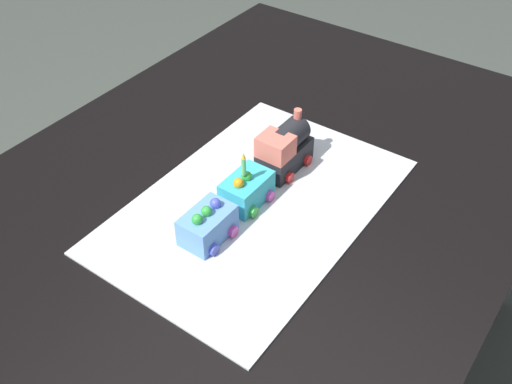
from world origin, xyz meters
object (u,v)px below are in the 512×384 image
Objects in this scene: cake_locomotive at (284,149)px; cake_car_flatbed_turquoise at (247,190)px; cake_car_hopper_sky_blue at (208,225)px; birthday_candle at (244,164)px; dining_table at (262,216)px.

cake_car_flatbed_turquoise is at bearing 0.00° from cake_locomotive.
birthday_candle is (-0.11, -0.00, 0.07)m from cake_car_hopper_sky_blue.
birthday_candle is (0.01, -0.00, 0.07)m from cake_car_flatbed_turquoise.
cake_car_hopper_sky_blue is (0.12, 0.00, 0.00)m from cake_car_flatbed_turquoise.
cake_car_hopper_sky_blue is 0.13m from birthday_candle.
cake_car_flatbed_turquoise is (0.13, 0.00, -0.02)m from cake_locomotive.
birthday_candle reaches higher than cake_locomotive.
cake_car_flatbed_turquoise is (0.08, 0.02, 0.14)m from dining_table.
cake_car_flatbed_turquoise reaches higher than dining_table.
cake_car_flatbed_turquoise is at bearing 13.02° from dining_table.
cake_car_hopper_sky_blue is (0.25, 0.00, -0.02)m from cake_locomotive.
cake_locomotive is at bearing 159.86° from dining_table.
dining_table is at bearing -168.13° from birthday_candle.
cake_car_flatbed_turquoise and cake_car_hopper_sky_blue have the same top height.
cake_car_hopper_sky_blue is at bearing 0.00° from cake_locomotive.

